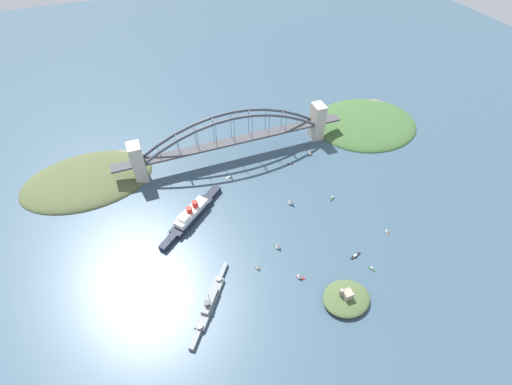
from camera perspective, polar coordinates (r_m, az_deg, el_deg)
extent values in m
plane|color=#385166|center=(478.21, -3.46, 5.74)|extent=(1400.00, 1400.00, 0.00)
cube|color=beige|center=(502.82, 9.59, 10.97)|extent=(14.86, 20.45, 50.56)
cube|color=beige|center=(450.81, -18.10, 4.51)|extent=(14.86, 20.45, 50.56)
cube|color=#47474C|center=(463.00, -3.59, 8.07)|extent=(222.60, 14.74, 2.40)
cube|color=#47474C|center=(512.17, 11.53, 11.27)|extent=(24.00, 14.74, 2.40)
cube|color=#47474C|center=(452.32, -20.46, 3.79)|extent=(24.00, 14.74, 2.40)
cube|color=#4C515B|center=(497.66, 7.74, 11.65)|extent=(24.64, 1.80, 16.42)
cube|color=#4C515B|center=(481.81, 5.38, 12.37)|extent=(24.35, 1.80, 13.53)
cube|color=#4C515B|center=(468.50, 2.84, 12.80)|extent=(24.01, 1.80, 10.63)
cube|color=#4C515B|center=(457.77, 0.15, 12.90)|extent=(23.62, 1.80, 7.69)
cube|color=#4C515B|center=(449.67, -2.65, 12.65)|extent=(23.21, 1.80, 4.71)
cube|color=#4C515B|center=(444.30, -5.52, 12.04)|extent=(23.21, 1.80, 4.71)
cube|color=#4C515B|center=(441.74, -8.39, 11.05)|extent=(23.62, 1.80, 7.69)
cube|color=#4C515B|center=(442.12, -11.22, 9.71)|extent=(24.01, 1.80, 10.63)
cube|color=#4C515B|center=(445.54, -13.94, 8.04)|extent=(24.35, 1.80, 13.53)
cube|color=#4C515B|center=(452.13, -16.51, 6.09)|extent=(24.64, 1.80, 16.42)
cube|color=#4C515B|center=(488.14, 8.44, 10.83)|extent=(24.64, 1.80, 16.42)
cube|color=#4C515B|center=(471.97, 6.07, 11.54)|extent=(24.35, 1.80, 13.53)
cube|color=#4C515B|center=(458.37, 3.50, 11.95)|extent=(24.01, 1.80, 10.63)
cube|color=#4C515B|center=(447.40, 0.77, 12.05)|extent=(23.62, 1.80, 7.69)
cube|color=#4C515B|center=(439.11, -2.08, 11.78)|extent=(23.21, 1.80, 4.71)
cube|color=#4C515B|center=(433.60, -5.00, 11.15)|extent=(23.21, 1.80, 4.71)
cube|color=#4C515B|center=(430.98, -7.93, 10.14)|extent=(23.62, 1.80, 7.69)
cube|color=#4C515B|center=(431.37, -10.82, 8.77)|extent=(24.01, 1.80, 10.63)
cube|color=#4C515B|center=(434.88, -13.61, 7.07)|extent=(24.35, 1.80, 13.53)
cube|color=#4C515B|center=(441.62, -16.24, 5.08)|extent=(24.64, 1.80, 16.42)
cube|color=#4C515B|center=(501.62, 9.20, 10.83)|extent=(1.40, 13.27, 1.40)
cube|color=#4C515B|center=(469.62, 4.47, 12.25)|extent=(1.40, 13.27, 1.40)
cube|color=#4C515B|center=(447.92, -0.94, 12.44)|extent=(1.40, 13.27, 1.40)
cube|color=#4C515B|center=(437.06, -6.72, 11.18)|extent=(1.40, 13.27, 1.40)
cube|color=#4C515B|center=(437.84, -12.42, 8.48)|extent=(1.40, 13.27, 1.40)
cube|color=#4C515B|center=(451.19, -17.62, 4.55)|extent=(1.40, 13.27, 1.40)
cylinder|color=#4C515B|center=(492.64, 6.53, 11.48)|extent=(0.56, 0.56, 12.46)
cylinder|color=#4C515B|center=(483.01, 7.22, 10.64)|extent=(0.56, 0.56, 12.46)
cylinder|color=#4C515B|center=(480.95, 4.07, 11.50)|extent=(0.56, 0.56, 23.09)
cylinder|color=#4C515B|center=(471.09, 4.73, 10.65)|extent=(0.56, 0.56, 23.09)
cylinder|color=#4C515B|center=(471.01, 1.48, 11.35)|extent=(0.56, 0.56, 30.68)
cylinder|color=#4C515B|center=(460.93, 2.11, 10.49)|extent=(0.56, 0.56, 30.68)
cylinder|color=#4C515B|center=(462.88, -1.21, 11.02)|extent=(0.56, 0.56, 35.24)
cylinder|color=#4C515B|center=(452.63, -0.62, 10.14)|extent=(0.56, 0.56, 35.24)
cylinder|color=#4C515B|center=(456.65, -3.97, 10.50)|extent=(0.56, 0.56, 36.75)
cylinder|color=#4C515B|center=(446.25, -3.43, 9.59)|extent=(0.56, 0.56, 36.75)
cylinder|color=#4C515B|center=(452.38, -6.77, 9.78)|extent=(0.56, 0.56, 35.24)
cylinder|color=#4C515B|center=(441.88, -6.29, 8.85)|extent=(0.56, 0.56, 35.24)
cylinder|color=#4C515B|center=(450.14, -9.58, 8.86)|extent=(0.56, 0.56, 30.68)
cylinder|color=#4C515B|center=(439.59, -9.16, 7.92)|extent=(0.56, 0.56, 30.68)
cylinder|color=#4C515B|center=(449.98, -12.37, 7.77)|extent=(0.56, 0.56, 23.09)
cylinder|color=#4C515B|center=(439.42, -12.01, 6.80)|extent=(0.56, 0.56, 23.09)
cylinder|color=#4C515B|center=(451.94, -15.10, 6.52)|extent=(0.56, 0.56, 12.46)
cylinder|color=#4C515B|center=(441.43, -14.80, 5.52)|extent=(0.56, 0.56, 12.46)
ellipsoid|color=#3D6033|center=(558.39, 16.77, 10.27)|extent=(150.45, 132.47, 19.62)
ellipsoid|color=#756B5B|center=(600.66, 17.60, 12.73)|extent=(52.66, 39.74, 10.79)
ellipsoid|color=#515B38|center=(488.08, -24.94, 1.74)|extent=(155.27, 107.09, 20.70)
ellipsoid|color=#756B5B|center=(506.86, -21.32, 4.90)|extent=(54.34, 32.13, 11.39)
cube|color=#1E2333|center=(404.49, -10.05, -3.70)|extent=(56.51, 50.42, 6.42)
cube|color=#1E2333|center=(386.60, -13.67, -7.67)|extent=(20.82, 19.19, 6.42)
cube|color=#1E2333|center=(425.60, -6.79, -0.08)|extent=(21.83, 20.40, 6.42)
cube|color=white|center=(399.86, -10.16, -3.11)|extent=(43.30, 38.91, 6.09)
cube|color=white|center=(390.42, -11.35, -3.87)|extent=(14.68, 14.76, 3.20)
cylinder|color=red|center=(394.18, -10.47, -2.73)|extent=(6.44, 6.44, 6.32)
cylinder|color=red|center=(399.31, -9.59, -1.77)|extent=(6.44, 6.44, 6.32)
cylinder|color=tan|center=(381.27, -13.64, -6.66)|extent=(0.50, 0.50, 10.00)
cube|color=gray|center=(343.83, -7.24, -16.84)|extent=(38.49, 47.13, 4.17)
cube|color=gray|center=(359.50, -5.21, -12.17)|extent=(13.67, 16.34, 4.17)
cube|color=gray|center=(331.09, -9.57, -21.88)|extent=(14.31, 16.82, 4.17)
cube|color=gray|center=(340.51, -7.30, -16.54)|extent=(21.40, 25.18, 3.40)
cylinder|color=gray|center=(351.60, -5.86, -13.32)|extent=(6.28, 6.28, 2.20)
cylinder|color=gray|center=(331.86, -8.87, -20.04)|extent=(6.28, 6.28, 2.20)
cylinder|color=gray|center=(334.65, -7.41, -16.00)|extent=(0.60, 0.60, 10.00)
cylinder|color=#4C4C51|center=(334.95, -7.70, -16.97)|extent=(4.94, 4.94, 4.40)
ellipsoid|color=#4C6038|center=(351.22, 14.02, -15.86)|extent=(43.72, 37.73, 7.36)
cube|color=#9E937F|center=(345.60, 14.21, -15.33)|extent=(8.00, 8.00, 8.74)
cylinder|color=gray|center=(344.76, 13.27, -15.11)|extent=(3.60, 3.60, 9.61)
cylinder|color=#B7B7B2|center=(509.31, -1.21, 8.71)|extent=(5.70, 3.18, 0.90)
cylinder|color=#B7B7B2|center=(507.24, -0.92, 8.55)|extent=(5.70, 3.18, 0.90)
cylinder|color=black|center=(508.68, -1.21, 8.81)|extent=(0.14, 0.14, 1.21)
cylinder|color=black|center=(506.61, -0.93, 8.64)|extent=(0.14, 0.14, 1.21)
ellipsoid|color=gold|center=(506.95, -1.07, 8.83)|extent=(7.03, 3.93, 1.12)
cylinder|color=black|center=(508.75, -0.80, 8.98)|extent=(1.16, 1.29, 1.06)
cube|color=gold|center=(507.17, -1.00, 8.92)|extent=(5.81, 10.30, 0.20)
cube|color=gold|center=(505.14, -1.33, 8.69)|extent=(2.62, 4.10, 0.12)
cube|color=black|center=(504.43, -1.33, 8.80)|extent=(1.05, 0.55, 1.50)
cube|color=black|center=(484.21, 8.42, 5.92)|extent=(4.73, 4.83, 0.86)
cube|color=black|center=(481.72, 8.31, 5.69)|extent=(1.73, 1.76, 0.86)
cube|color=black|center=(486.70, 8.53, 6.14)|extent=(1.86, 1.88, 0.86)
cylinder|color=tan|center=(481.12, 8.46, 6.30)|extent=(0.16, 0.16, 8.03)
cone|color=silver|center=(482.46, 8.51, 6.36)|extent=(6.36, 6.36, 6.42)
cube|color=#2D6B3D|center=(378.59, 17.76, -11.36)|extent=(3.48, 5.46, 0.86)
cube|color=#2D6B3D|center=(377.99, 18.19, -11.66)|extent=(1.50, 1.95, 0.86)
cube|color=#2D6B3D|center=(379.22, 17.33, -11.06)|extent=(1.67, 2.02, 0.86)
cube|color=beige|center=(377.94, 17.71, -11.23)|extent=(2.21, 2.92, 1.06)
cube|color=gold|center=(411.75, 19.91, -5.92)|extent=(2.91, 4.17, 1.07)
cube|color=gold|center=(410.22, 19.99, -6.20)|extent=(1.14, 1.46, 1.07)
cube|color=gold|center=(413.29, 19.84, -5.64)|extent=(1.26, 1.51, 1.07)
cylinder|color=tan|center=(409.24, 20.03, -5.68)|extent=(0.16, 0.16, 5.24)
cone|color=white|center=(410.11, 19.99, -5.58)|extent=(4.65, 4.65, 4.19)
cube|color=#2D6B3D|center=(429.68, 11.89, -0.88)|extent=(5.43, 4.97, 1.19)
cube|color=#2D6B3D|center=(427.19, 11.72, -1.18)|extent=(2.08, 1.98, 1.19)
cube|color=#2D6B3D|center=(432.19, 12.06, -0.58)|extent=(2.22, 2.15, 1.19)
cube|color=beige|center=(429.25, 11.95, -0.70)|extent=(3.09, 2.94, 1.35)
cube|color=#B2231E|center=(358.58, 7.05, -13.16)|extent=(5.42, 5.02, 0.88)
cube|color=#B2231E|center=(358.41, 7.60, -13.29)|extent=(1.97, 1.87, 0.88)
cube|color=#B2231E|center=(358.77, 6.49, -13.02)|extent=(2.10, 2.02, 0.88)
cylinder|color=tan|center=(354.76, 7.18, -12.79)|extent=(0.16, 0.16, 8.09)
cone|color=white|center=(355.18, 6.93, -12.77)|extent=(6.72, 6.72, 6.47)
cube|color=black|center=(467.23, 5.41, 4.55)|extent=(4.43, 3.35, 1.00)
cube|color=black|center=(467.20, 5.76, 4.52)|extent=(1.63, 1.39, 1.00)
cube|color=black|center=(467.27, 5.06, 4.59)|extent=(1.71, 1.54, 1.00)
cube|color=beige|center=(466.53, 5.35, 4.66)|extent=(2.43, 2.06, 1.17)
cube|color=#234C8C|center=(416.19, 5.60, -1.83)|extent=(3.92, 6.52, 0.88)
cube|color=#234C8C|center=(414.25, 5.98, -2.16)|extent=(1.56, 2.25, 0.88)
cube|color=#234C8C|center=(418.16, 5.24, -1.51)|extent=(1.76, 2.31, 0.88)
cylinder|color=tan|center=(411.94, 5.70, -1.35)|extent=(0.16, 0.16, 10.11)
cone|color=silver|center=(413.17, 5.54, -1.26)|extent=(6.97, 6.97, 8.09)
cube|color=silver|center=(446.90, -4.34, 2.36)|extent=(5.23, 3.72, 0.92)
cube|color=silver|center=(445.39, -4.65, 2.15)|extent=(1.91, 1.61, 0.92)
cube|color=silver|center=(448.42, -4.03, 2.56)|extent=(2.00, 1.80, 0.92)
cube|color=beige|center=(446.50, -4.29, 2.49)|extent=(2.85, 2.37, 1.08)
cube|color=black|center=(382.98, 15.40, -9.55)|extent=(8.09, 4.46, 1.24)
cube|color=black|center=(385.73, 15.92, -9.16)|extent=(2.84, 2.03, 1.24)
cube|color=black|center=(380.26, 14.88, -9.95)|extent=(2.91, 2.30, 1.24)
cube|color=beige|center=(381.51, 15.34, -9.52)|extent=(4.24, 2.98, 1.15)
cube|color=brown|center=(361.77, 0.22, -11.81)|extent=(3.65, 4.09, 0.74)
cube|color=brown|center=(362.51, -0.12, -11.63)|extent=(1.38, 1.48, 0.74)
cube|color=brown|center=(361.04, 0.57, -11.99)|extent=(1.50, 1.57, 0.74)
cylinder|color=tan|center=(358.84, 0.18, -11.48)|extent=(0.16, 0.16, 6.45)
cone|color=white|center=(358.79, 0.34, -11.58)|extent=(4.87, 4.87, 5.16)
cube|color=#2D6B3D|center=(376.75, 3.35, -8.55)|extent=(4.48, 5.94, 0.71)
cube|color=#2D6B3D|center=(378.05, 2.91, -8.25)|extent=(1.71, 2.10, 0.71)
cube|color=#2D6B3D|center=(375.48, 3.80, -8.85)|extent=(1.87, 2.18, 0.71)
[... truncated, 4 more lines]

